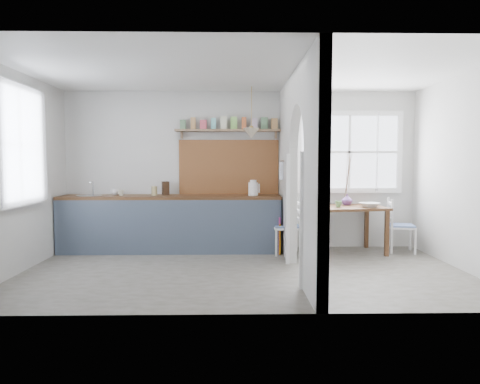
{
  "coord_description": "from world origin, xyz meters",
  "views": [
    {
      "loc": [
        -0.16,
        -5.54,
        1.43
      ],
      "look_at": [
        -0.04,
        0.56,
        1.01
      ],
      "focal_mm": 32.0,
      "sensor_mm": 36.0,
      "label": 1
    }
  ],
  "objects_px": {
    "dining_table": "(345,230)",
    "chair_left": "(287,226)",
    "chair_right": "(401,225)",
    "kettle": "(253,188)",
    "vase": "(347,200)"
  },
  "relations": [
    {
      "from": "dining_table",
      "to": "chair_left",
      "type": "height_order",
      "value": "chair_left"
    },
    {
      "from": "dining_table",
      "to": "chair_left",
      "type": "relative_size",
      "value": 1.34
    },
    {
      "from": "dining_table",
      "to": "chair_right",
      "type": "bearing_deg",
      "value": -6.32
    },
    {
      "from": "chair_right",
      "to": "kettle",
      "type": "bearing_deg",
      "value": 97.49
    },
    {
      "from": "dining_table",
      "to": "kettle",
      "type": "xyz_separation_m",
      "value": [
        -1.44,
        0.17,
        0.66
      ]
    },
    {
      "from": "chair_right",
      "to": "vase",
      "type": "bearing_deg",
      "value": 89.98
    },
    {
      "from": "vase",
      "to": "chair_right",
      "type": "bearing_deg",
      "value": -10.73
    },
    {
      "from": "chair_left",
      "to": "vase",
      "type": "bearing_deg",
      "value": 104.67
    },
    {
      "from": "chair_right",
      "to": "kettle",
      "type": "distance_m",
      "value": 2.43
    },
    {
      "from": "kettle",
      "to": "vase",
      "type": "relative_size",
      "value": 1.39
    },
    {
      "from": "dining_table",
      "to": "vase",
      "type": "distance_m",
      "value": 0.51
    },
    {
      "from": "dining_table",
      "to": "chair_left",
      "type": "bearing_deg",
      "value": 174.97
    },
    {
      "from": "chair_right",
      "to": "kettle",
      "type": "height_order",
      "value": "kettle"
    },
    {
      "from": "chair_right",
      "to": "chair_left",
      "type": "bearing_deg",
      "value": 103.79
    },
    {
      "from": "dining_table",
      "to": "chair_right",
      "type": "relative_size",
      "value": 1.38
    }
  ]
}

